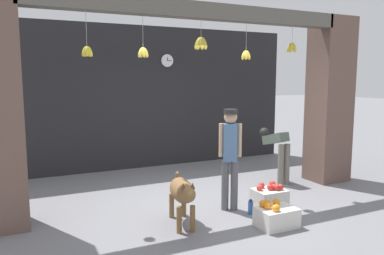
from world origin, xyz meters
The scene contains 11 objects.
ground_plane centered at (0.00, 0.00, 0.00)m, with size 60.00×60.00×0.00m, color slate.
shop_back_wall centered at (0.00, 2.88, 1.57)m, with size 7.06×0.12×3.14m, color #232326.
shop_pillar_right centered at (2.88, 0.30, 1.57)m, with size 0.70×0.60×3.14m, color brown.
storefront_awning centered at (0.00, 0.12, 2.98)m, with size 5.16×0.30×0.86m.
dog centered at (-0.64, -0.64, 0.47)m, with size 0.45×1.07×0.70m.
shopkeeper centered at (0.26, -0.37, 0.90)m, with size 0.31×0.29×1.55m.
worker_stooping centered at (1.86, 0.55, 0.67)m, with size 0.25×0.78×1.02m.
fruit_crate_oranges centered at (0.49, -1.21, 0.15)m, with size 0.53×0.38×0.35m.
fruit_crate_apples centered at (0.91, -0.51, 0.16)m, with size 0.48×0.39×0.37m.
water_bottle centered at (0.45, -0.67, 0.10)m, with size 0.07×0.07×0.22m.
wall_clock centered at (0.49, 2.80, 2.39)m, with size 0.30×0.03×0.30m.
Camera 1 is at (-2.59, -5.14, 2.01)m, focal length 35.00 mm.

